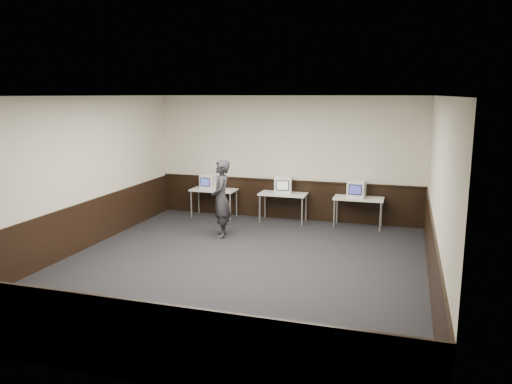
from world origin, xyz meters
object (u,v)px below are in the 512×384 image
desk_left (214,192)px  emac_left (209,182)px  desk_center (283,196)px  desk_right (359,200)px  emac_center (283,185)px  person (221,199)px  emac_right (357,189)px

desk_left → emac_left: emac_left is taller
desk_left → desk_center: size_ratio=1.00×
desk_right → emac_center: emac_center is taller
desk_right → desk_left: bearing=180.0°
desk_left → emac_center: emac_center is taller
desk_right → emac_left: bearing=179.7°
person → emac_left: bearing=-167.6°
desk_left → person: size_ratio=0.67×
emac_right → emac_left: bearing=-177.1°
emac_left → emac_right: (3.88, -0.01, 0.02)m
person → desk_left: bearing=-170.9°
desk_left → desk_right: 3.80m
desk_right → emac_right: (-0.06, 0.01, 0.28)m
emac_right → desk_right: bearing=-6.5°
desk_center → emac_center: emac_center is taller
desk_left → desk_right: size_ratio=1.00×
desk_center → emac_right: size_ratio=2.53×
emac_right → person: (-2.86, -1.74, -0.07)m
desk_right → emac_center: size_ratio=2.33×
desk_center → emac_right: emac_right is taller
person → desk_center: bearing=131.8°
emac_center → emac_left: bearing=170.8°
desk_right → emac_center: bearing=179.2°
desk_center → emac_center: size_ratio=2.33×
emac_right → emac_center: bearing=-177.4°
emac_left → desk_right: bearing=8.8°
desk_right → emac_left: size_ratio=2.61×
person → emac_center: bearing=132.3°
desk_center → emac_right: (1.84, 0.01, 0.28)m
desk_center → person: person is taller
emac_center → emac_right: emac_center is taller
desk_left → person: 1.95m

